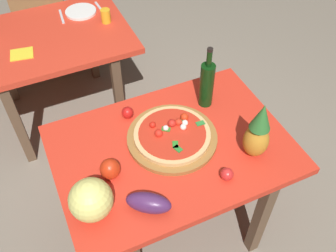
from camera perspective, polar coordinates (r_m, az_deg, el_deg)
ground_plane at (r=2.50m, az=0.49°, el=-13.72°), size 10.00×10.00×0.00m
display_table at (r=1.97m, az=0.61°, el=-4.83°), size 1.16×0.82×0.73m
background_table at (r=2.78m, az=-17.28°, el=11.02°), size 1.10×0.80×0.73m
dining_chair at (r=3.39m, az=-18.10°, el=14.92°), size 0.49×0.49×0.85m
pizza_board at (r=1.91m, az=0.62°, el=-1.76°), size 0.45×0.45×0.02m
pizza at (r=1.90m, az=0.64°, el=-1.10°), size 0.38×0.38×0.06m
wine_bottle at (r=2.02m, az=5.82°, el=6.30°), size 0.08×0.08×0.36m
pineapple_left at (r=1.81m, az=13.28°, el=-1.03°), size 0.12×0.12×0.32m
melon at (r=1.64m, az=-11.44°, el=-10.75°), size 0.19×0.19×0.19m
bell_pepper at (r=1.77m, az=-8.65°, el=-6.36°), size 0.09×0.09×0.10m
eggplant at (r=1.66m, az=-2.92°, el=-11.39°), size 0.21×0.19×0.09m
tomato_beside_pepper at (r=2.02m, az=-6.07°, el=2.01°), size 0.06×0.06×0.06m
tomato_by_bottle at (r=1.78m, az=8.80°, el=-7.12°), size 0.06×0.06×0.06m
drinking_glass_juice at (r=2.75m, az=-9.29°, el=15.93°), size 0.07×0.07×0.09m
dinner_plate at (r=2.91m, az=-12.90°, el=16.32°), size 0.22×0.22×0.02m
fork_utensil at (r=2.89m, az=-15.62°, el=15.48°), size 0.03×0.18×0.01m
knife_utensil at (r=2.94m, az=-10.17°, el=16.99°), size 0.03×0.18×0.01m
napkin_folded at (r=2.61m, az=-21.02°, el=10.02°), size 0.16×0.14×0.01m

